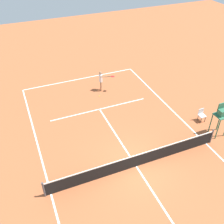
{
  "coord_description": "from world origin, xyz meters",
  "views": [
    {
      "loc": [
        5.37,
        9.18,
        11.79
      ],
      "look_at": [
        -0.33,
        -4.52,
        0.8
      ],
      "focal_mm": 42.16,
      "sensor_mm": 36.0,
      "label": 1
    }
  ],
  "objects_px": {
    "player_serving": "(101,79)",
    "tennis_ball": "(99,96)",
    "umpire_chair": "(221,115)",
    "courtside_chair_mid": "(202,115)"
  },
  "relations": [
    {
      "from": "tennis_ball",
      "to": "umpire_chair",
      "type": "xyz_separation_m",
      "value": [
        -5.67,
        7.37,
        1.57
      ]
    },
    {
      "from": "tennis_ball",
      "to": "umpire_chair",
      "type": "height_order",
      "value": "umpire_chair"
    },
    {
      "from": "umpire_chair",
      "to": "courtside_chair_mid",
      "type": "relative_size",
      "value": 2.54
    },
    {
      "from": "player_serving",
      "to": "tennis_ball",
      "type": "height_order",
      "value": "player_serving"
    },
    {
      "from": "tennis_ball",
      "to": "player_serving",
      "type": "bearing_deg",
      "value": -121.38
    },
    {
      "from": "umpire_chair",
      "to": "courtside_chair_mid",
      "type": "height_order",
      "value": "umpire_chair"
    },
    {
      "from": "courtside_chair_mid",
      "to": "tennis_ball",
      "type": "bearing_deg",
      "value": -45.81
    },
    {
      "from": "tennis_ball",
      "to": "umpire_chair",
      "type": "distance_m",
      "value": 9.43
    },
    {
      "from": "player_serving",
      "to": "umpire_chair",
      "type": "relative_size",
      "value": 0.72
    },
    {
      "from": "player_serving",
      "to": "umpire_chair",
      "type": "distance_m",
      "value": 9.73
    }
  ]
}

